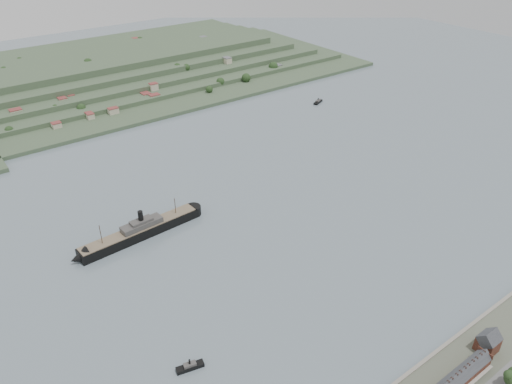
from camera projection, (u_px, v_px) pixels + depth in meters
ground at (260, 230)px, 367.52m from camera, size 1400.00×1400.00×0.00m
terrace_row at (452, 384)px, 243.43m from camera, size 55.60×9.80×11.07m
gabled_building at (488, 342)px, 264.80m from camera, size 10.40×10.18×14.09m
far_peninsula at (94, 75)px, 645.83m from camera, size 760.00×309.00×30.00m
steamship at (137, 232)px, 356.61m from camera, size 103.38×17.36×24.79m
tugboat at (190, 366)px, 259.06m from camera, size 15.22×7.25×6.62m
ferry_east at (318, 102)px, 590.08m from camera, size 16.97×10.72×6.19m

